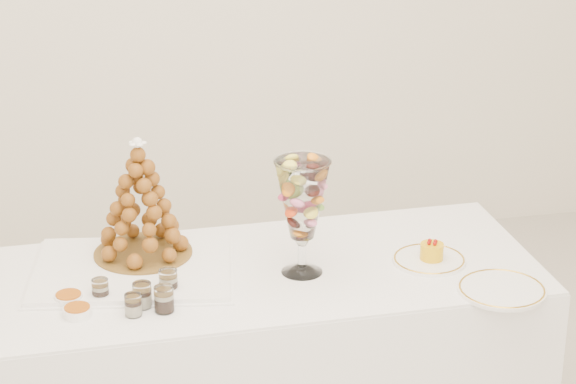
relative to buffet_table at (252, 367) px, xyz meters
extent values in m
cube|color=white|center=(0.00, 0.00, 0.00)|extent=(1.78, 0.73, 0.66)
cube|color=white|center=(0.00, 0.00, 0.33)|extent=(1.77, 0.73, 0.01)
cube|color=white|center=(-0.35, 0.07, 0.35)|extent=(0.65, 0.53, 0.02)
cylinder|color=white|center=(0.15, -0.04, 0.35)|extent=(0.13, 0.13, 0.02)
cylinder|color=white|center=(0.15, -0.04, 0.40)|extent=(0.03, 0.03, 0.09)
sphere|color=white|center=(0.15, -0.04, 0.44)|extent=(0.04, 0.04, 0.04)
cylinder|color=white|center=(0.55, -0.05, 0.34)|extent=(0.23, 0.23, 0.01)
cylinder|color=white|center=(0.69, -0.29, 0.34)|extent=(0.26, 0.26, 0.01)
cylinder|color=white|center=(-0.46, -0.09, 0.37)|extent=(0.06, 0.06, 0.07)
cylinder|color=white|center=(-0.34, -0.16, 0.37)|extent=(0.07, 0.07, 0.07)
cylinder|color=white|center=(-0.26, -0.09, 0.37)|extent=(0.07, 0.07, 0.07)
cylinder|color=white|center=(-0.37, -0.20, 0.37)|extent=(0.05, 0.05, 0.06)
cylinder|color=white|center=(-0.28, -0.20, 0.37)|extent=(0.06, 0.06, 0.08)
cylinder|color=white|center=(-0.55, -0.09, 0.35)|extent=(0.08, 0.08, 0.03)
cylinder|color=white|center=(-0.53, -0.17, 0.35)|extent=(0.08, 0.08, 0.03)
cylinder|color=brown|center=(-0.31, 0.15, 0.36)|extent=(0.31, 0.31, 0.01)
cone|color=brown|center=(-0.31, 0.15, 0.54)|extent=(0.31, 0.31, 0.37)
sphere|color=white|center=(-0.31, 0.15, 0.72)|extent=(0.04, 0.04, 0.04)
cylinder|color=#ECAF0B|center=(0.56, -0.06, 0.37)|extent=(0.07, 0.07, 0.05)
sphere|color=#920A05|center=(0.57, -0.05, 0.40)|extent=(0.01, 0.01, 0.01)
sphere|color=#920A05|center=(0.55, -0.04, 0.40)|extent=(0.01, 0.01, 0.01)
sphere|color=#920A05|center=(0.55, -0.06, 0.40)|extent=(0.01, 0.01, 0.01)
sphere|color=#920A05|center=(0.56, -0.07, 0.40)|extent=(0.01, 0.01, 0.01)
camera|label=1|loc=(-0.55, -3.02, 1.85)|focal=70.00mm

